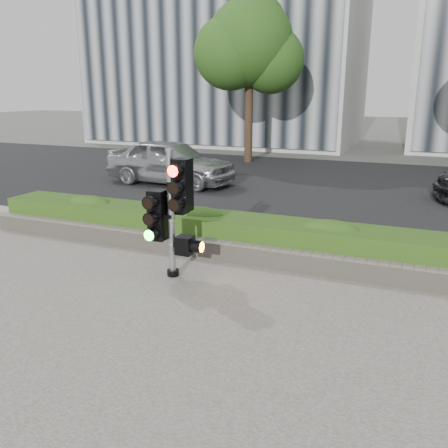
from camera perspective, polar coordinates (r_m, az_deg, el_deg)
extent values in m
plane|color=#51514C|center=(7.40, -3.07, -9.48)|extent=(120.00, 120.00, 0.00)
cube|color=#9E9389|center=(5.55, -15.07, -19.18)|extent=(16.00, 11.00, 0.03)
cube|color=black|center=(16.58, 12.24, 4.41)|extent=(60.00, 13.00, 0.02)
cube|color=gray|center=(10.11, 4.75, -2.15)|extent=(60.00, 0.25, 0.12)
cube|color=gray|center=(8.94, 2.24, -3.55)|extent=(12.00, 0.32, 0.34)
cube|color=#55892A|center=(9.47, 3.65, -1.38)|extent=(12.00, 1.00, 0.68)
cube|color=#B7B7B2|center=(31.68, 0.54, 23.55)|extent=(16.00, 9.00, 15.00)
cylinder|color=black|center=(21.85, 2.98, 12.67)|extent=(0.36, 0.36, 4.03)
sphere|color=#214714|center=(21.92, 3.11, 20.97)|extent=(3.74, 3.74, 3.74)
sphere|color=#214714|center=(21.93, 5.66, 19.03)|extent=(2.88, 2.88, 2.88)
sphere|color=#214714|center=(21.74, 0.78, 19.89)|extent=(3.17, 3.17, 3.17)
sphere|color=#214714|center=(22.69, 3.82, 22.97)|extent=(2.59, 2.59, 2.59)
cylinder|color=black|center=(8.38, -6.15, -5.82)|extent=(0.21, 0.21, 0.11)
cylinder|color=gray|center=(8.07, -6.36, 0.99)|extent=(0.11, 0.11, 2.16)
cylinder|color=gray|center=(7.86, -6.60, 8.82)|extent=(0.14, 0.14, 0.05)
cube|color=#FF1107|center=(7.80, -5.03, 4.70)|extent=(0.28, 0.28, 0.86)
cube|color=#14E51E|center=(8.16, -7.96, 1.07)|extent=(0.28, 0.28, 0.86)
cube|color=black|center=(8.19, -5.41, 3.33)|extent=(0.28, 0.28, 0.59)
cube|color=orange|center=(8.13, -4.71, -2.53)|extent=(0.28, 0.28, 0.32)
imported|color=#A4A5AB|center=(16.64, -6.45, 7.47)|extent=(4.71, 2.17, 1.56)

